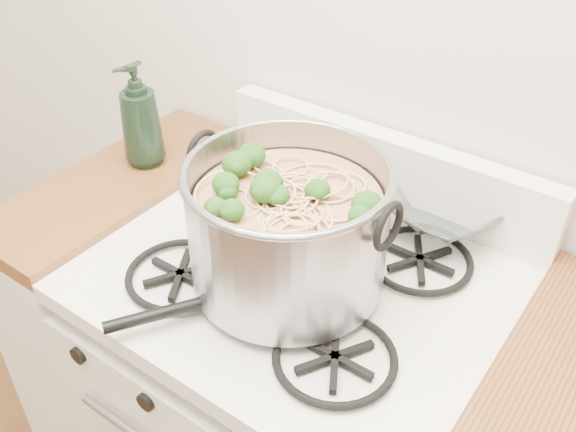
% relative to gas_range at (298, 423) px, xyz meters
% --- Properties ---
extents(gas_range, '(0.76, 0.66, 0.92)m').
position_rel_gas_range_xyz_m(gas_range, '(0.00, 0.00, 0.00)').
color(gas_range, white).
rests_on(gas_range, ground).
extents(counter_left, '(0.25, 0.65, 0.92)m').
position_rel_gas_range_xyz_m(counter_left, '(-0.51, 0.00, 0.02)').
color(counter_left, silver).
rests_on(counter_left, ground).
extents(stock_pot, '(0.38, 0.35, 0.24)m').
position_rel_gas_range_xyz_m(stock_pot, '(0.00, -0.04, 0.60)').
color(stock_pot, '#93929A').
rests_on(stock_pot, gas_range).
extents(spatula, '(0.41, 0.42, 0.02)m').
position_rel_gas_range_xyz_m(spatula, '(-0.02, -0.12, 0.50)').
color(spatula, black).
rests_on(spatula, gas_range).
extents(glass_bowl, '(0.12, 0.12, 0.02)m').
position_rel_gas_range_xyz_m(glass_bowl, '(0.15, 0.28, 0.50)').
color(glass_bowl, white).
rests_on(glass_bowl, gas_range).
extents(bottle, '(0.11, 0.11, 0.24)m').
position_rel_gas_range_xyz_m(bottle, '(-0.50, 0.09, 0.60)').
color(bottle, black).
rests_on(bottle, counter_left).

